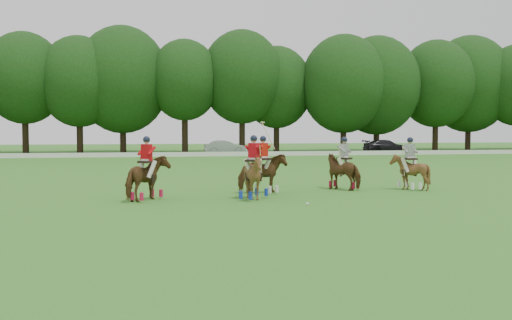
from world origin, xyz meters
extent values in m
plane|color=#367521|center=(0.00, 0.00, 0.00)|extent=(180.00, 180.00, 0.00)
cylinder|color=black|center=(-17.43, 48.92, 2.49)|extent=(0.70, 0.70, 4.98)
ellipsoid|color=black|center=(-17.43, 48.92, 8.28)|extent=(8.80, 8.80, 10.12)
cylinder|color=black|center=(-11.63, 48.49, 2.32)|extent=(0.70, 0.70, 4.64)
ellipsoid|color=black|center=(-11.63, 48.49, 7.95)|extent=(8.80, 8.80, 10.13)
cylinder|color=black|center=(-6.99, 49.52, 2.16)|extent=(0.70, 0.70, 4.31)
ellipsoid|color=black|center=(-6.99, 49.52, 8.31)|extent=(10.67, 10.67, 12.27)
cylinder|color=black|center=(-0.04, 48.00, 2.62)|extent=(0.70, 0.70, 5.24)
ellipsoid|color=black|center=(-0.04, 48.00, 8.26)|extent=(8.06, 8.06, 9.26)
cylinder|color=black|center=(6.63, 48.24, 2.59)|extent=(0.70, 0.70, 5.19)
ellipsoid|color=black|center=(6.63, 48.24, 8.75)|extent=(9.50, 9.50, 10.92)
cylinder|color=black|center=(11.06, 49.62, 2.24)|extent=(0.70, 0.70, 4.48)
ellipsoid|color=black|center=(11.06, 49.62, 7.71)|extent=(8.60, 8.60, 9.89)
cylinder|color=black|center=(18.54, 46.82, 2.11)|extent=(0.70, 0.70, 4.21)
ellipsoid|color=black|center=(18.54, 46.82, 8.00)|extent=(10.11, 10.11, 11.63)
cylinder|color=black|center=(23.25, 48.17, 2.03)|extent=(0.70, 0.70, 4.07)
ellipsoid|color=black|center=(23.25, 48.17, 7.99)|extent=(10.46, 10.46, 12.03)
cylinder|color=black|center=(31.16, 48.38, 2.40)|extent=(0.70, 0.70, 4.79)
ellipsoid|color=black|center=(31.16, 48.38, 8.35)|extent=(9.47, 9.47, 10.89)
cylinder|color=black|center=(36.59, 49.92, 2.22)|extent=(0.70, 0.70, 4.44)
ellipsoid|color=black|center=(36.59, 49.92, 8.51)|extent=(10.84, 10.84, 12.47)
cube|color=white|center=(0.00, 38.00, 0.22)|extent=(120.00, 0.10, 0.44)
imported|color=gray|center=(3.87, 42.50, 0.74)|extent=(4.50, 1.61, 1.48)
imported|color=black|center=(22.04, 42.50, 0.74)|extent=(5.18, 2.20, 1.49)
imported|color=#4E2E14|center=(-4.32, 3.50, 0.81)|extent=(1.84, 2.08, 1.63)
cube|color=black|center=(-4.32, 3.50, 1.41)|extent=(0.68, 0.71, 0.08)
cylinder|color=tan|center=(-4.57, 3.68, 1.33)|extent=(0.15, 0.19, 1.29)
imported|color=#4E2E14|center=(0.28, 4.98, 0.81)|extent=(2.09, 2.01, 1.62)
cube|color=black|center=(0.28, 4.98, 1.40)|extent=(0.67, 0.71, 0.08)
cylinder|color=tan|center=(0.53, 5.14, 2.32)|extent=(0.43, 0.67, 1.08)
imported|color=#4E2E14|center=(-0.46, 3.08, 0.83)|extent=(2.00, 2.02, 1.67)
cube|color=black|center=(-0.46, 3.08, 1.45)|extent=(0.70, 0.71, 0.08)
cylinder|color=tan|center=(-0.23, 2.89, 1.37)|extent=(0.16, 0.18, 1.29)
imported|color=#4E2E14|center=(4.02, 5.86, 0.77)|extent=(1.81, 1.95, 1.55)
cube|color=black|center=(4.02, 5.86, 1.34)|extent=(0.70, 0.71, 0.08)
cylinder|color=tan|center=(3.79, 5.67, 1.26)|extent=(0.16, 0.18, 1.29)
imported|color=#4E2E14|center=(6.73, 5.18, 0.77)|extent=(1.34, 1.48, 1.54)
cube|color=black|center=(6.73, 5.18, 1.33)|extent=(0.48, 0.59, 0.08)
cylinder|color=tan|center=(6.43, 5.16, 1.25)|extent=(0.04, 0.21, 1.29)
sphere|color=white|center=(1.05, 1.19, 0.04)|extent=(0.09, 0.09, 0.09)
camera|label=1|loc=(-4.31, -17.45, 2.56)|focal=40.00mm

